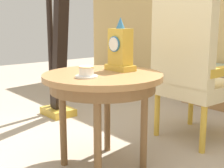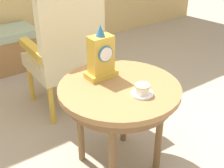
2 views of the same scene
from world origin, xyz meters
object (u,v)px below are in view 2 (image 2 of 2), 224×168
object	(u,v)px
side_table	(119,96)
armchair	(66,45)
teacup_left	(142,90)
mantel_clock	(101,57)

from	to	relation	value
side_table	armchair	bearing A→B (deg)	85.06
teacup_left	armchair	xyz separation A→B (m)	(0.02, 0.94, -0.04)
mantel_clock	armchair	distance (m)	0.65
side_table	mantel_clock	distance (m)	0.26
side_table	armchair	xyz separation A→B (m)	(0.07, 0.79, 0.06)
teacup_left	mantel_clock	xyz separation A→B (m)	(-0.07, 0.31, 0.11)
side_table	teacup_left	world-z (taller)	teacup_left
mantel_clock	teacup_left	bearing A→B (deg)	-77.95
teacup_left	mantel_clock	size ratio (longest dim) A/B	0.38
teacup_left	armchair	distance (m)	0.94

